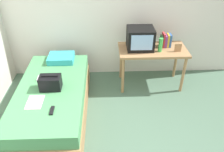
# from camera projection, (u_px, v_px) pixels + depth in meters

# --- Properties ---
(ground_plane) EXTENTS (8.00, 8.00, 0.00)m
(ground_plane) POSITION_uv_depth(u_px,v_px,m) (120.00, 150.00, 3.06)
(ground_plane) COLOR #4C6B56
(wall_back) EXTENTS (5.20, 0.10, 2.60)m
(wall_back) POSITION_uv_depth(u_px,v_px,m) (114.00, 7.00, 4.01)
(wall_back) COLOR silver
(wall_back) RESTS_ON ground
(bed) EXTENTS (1.00, 2.00, 0.52)m
(bed) POSITION_uv_depth(u_px,v_px,m) (53.00, 101.00, 3.51)
(bed) COLOR #9E754C
(bed) RESTS_ON ground
(desk) EXTENTS (1.16, 0.60, 0.73)m
(desk) POSITION_uv_depth(u_px,v_px,m) (152.00, 54.00, 3.99)
(desk) COLOR #9E754C
(desk) RESTS_ON ground
(tv) EXTENTS (0.44, 0.39, 0.36)m
(tv) POSITION_uv_depth(u_px,v_px,m) (140.00, 38.00, 3.86)
(tv) COLOR black
(tv) RESTS_ON desk
(water_bottle) EXTENTS (0.07, 0.07, 0.24)m
(water_bottle) POSITION_uv_depth(u_px,v_px,m) (160.00, 45.00, 3.80)
(water_bottle) COLOR green
(water_bottle) RESTS_ON desk
(book_row) EXTENTS (0.18, 0.15, 0.24)m
(book_row) POSITION_uv_depth(u_px,v_px,m) (166.00, 40.00, 3.96)
(book_row) COLOR #337F47
(book_row) RESTS_ON desk
(picture_frame) EXTENTS (0.11, 0.02, 0.14)m
(picture_frame) POSITION_uv_depth(u_px,v_px,m) (178.00, 48.00, 3.82)
(picture_frame) COLOR #9E754C
(picture_frame) RESTS_ON desk
(pillow) EXTENTS (0.43, 0.36, 0.10)m
(pillow) POSITION_uv_depth(u_px,v_px,m) (61.00, 58.00, 3.98)
(pillow) COLOR #33A8B7
(pillow) RESTS_ON bed
(handbag) EXTENTS (0.30, 0.20, 0.23)m
(handbag) POSITION_uv_depth(u_px,v_px,m) (50.00, 83.00, 3.28)
(handbag) COLOR black
(handbag) RESTS_ON bed
(magazine) EXTENTS (0.21, 0.29, 0.01)m
(magazine) POSITION_uv_depth(u_px,v_px,m) (35.00, 102.00, 3.07)
(magazine) COLOR white
(magazine) RESTS_ON bed
(remote_dark) EXTENTS (0.04, 0.16, 0.02)m
(remote_dark) POSITION_uv_depth(u_px,v_px,m) (52.00, 110.00, 2.92)
(remote_dark) COLOR black
(remote_dark) RESTS_ON bed
(remote_silver) EXTENTS (0.04, 0.14, 0.02)m
(remote_silver) POSITION_uv_depth(u_px,v_px,m) (39.00, 78.00, 3.54)
(remote_silver) COLOR #B7B7BC
(remote_silver) RESTS_ON bed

